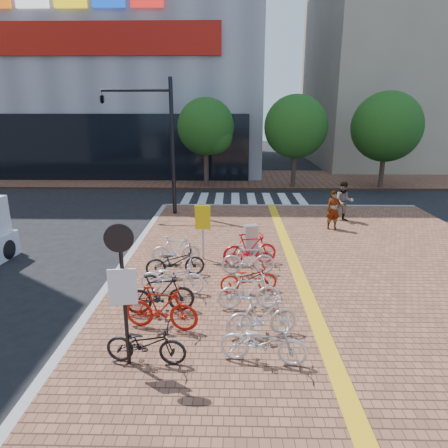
{
  "coord_description": "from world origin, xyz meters",
  "views": [
    {
      "loc": [
        -0.17,
        -9.87,
        5.37
      ],
      "look_at": [
        -0.48,
        4.14,
        1.3
      ],
      "focal_mm": 32.0,
      "sensor_mm": 36.0,
      "label": 1
    }
  ],
  "objects_px": {
    "notice_sign": "(122,279)",
    "traffic_light_pole": "(140,122)",
    "bike_11": "(250,249)",
    "pedestrian_a": "(333,210)",
    "bike_7": "(262,316)",
    "bike_10": "(248,259)",
    "bike_8": "(249,292)",
    "bike_3": "(172,277)",
    "pedestrian_b": "(344,202)",
    "utility_box": "(251,239)",
    "bike_5": "(176,250)",
    "bike_2": "(160,294)",
    "bike_4": "(175,262)",
    "yellow_sign": "(203,222)",
    "bike_1": "(161,308)",
    "bike_0": "(146,344)",
    "bike_6": "(263,342)",
    "bike_9": "(249,278)"
  },
  "relations": [
    {
      "from": "notice_sign",
      "to": "traffic_light_pole",
      "type": "bearing_deg",
      "value": 100.44
    },
    {
      "from": "bike_11",
      "to": "pedestrian_a",
      "type": "height_order",
      "value": "pedestrian_a"
    },
    {
      "from": "bike_7",
      "to": "bike_10",
      "type": "distance_m",
      "value": 3.7
    },
    {
      "from": "bike_11",
      "to": "notice_sign",
      "type": "bearing_deg",
      "value": 142.28
    },
    {
      "from": "bike_8",
      "to": "bike_3",
      "type": "bearing_deg",
      "value": 63.12
    },
    {
      "from": "traffic_light_pole",
      "to": "bike_7",
      "type": "bearing_deg",
      "value": -65.61
    },
    {
      "from": "bike_8",
      "to": "pedestrian_b",
      "type": "bearing_deg",
      "value": -32.56
    },
    {
      "from": "bike_8",
      "to": "utility_box",
      "type": "xyz_separation_m",
      "value": [
        0.23,
        4.45,
        0.02
      ]
    },
    {
      "from": "bike_5",
      "to": "utility_box",
      "type": "relative_size",
      "value": 1.6
    },
    {
      "from": "bike_2",
      "to": "bike_10",
      "type": "height_order",
      "value": "bike_2"
    },
    {
      "from": "utility_box",
      "to": "notice_sign",
      "type": "relative_size",
      "value": 0.34
    },
    {
      "from": "bike_4",
      "to": "utility_box",
      "type": "height_order",
      "value": "utility_box"
    },
    {
      "from": "bike_8",
      "to": "pedestrian_a",
      "type": "relative_size",
      "value": 0.97
    },
    {
      "from": "bike_7",
      "to": "bike_8",
      "type": "height_order",
      "value": "bike_7"
    },
    {
      "from": "bike_3",
      "to": "bike_5",
      "type": "distance_m",
      "value": 2.33
    },
    {
      "from": "bike_7",
      "to": "traffic_light_pole",
      "type": "xyz_separation_m",
      "value": [
        -5.23,
        11.54,
        4.08
      ]
    },
    {
      "from": "bike_3",
      "to": "bike_7",
      "type": "bearing_deg",
      "value": -129.74
    },
    {
      "from": "pedestrian_b",
      "to": "yellow_sign",
      "type": "distance_m",
      "value": 8.26
    },
    {
      "from": "bike_1",
      "to": "yellow_sign",
      "type": "relative_size",
      "value": 0.93
    },
    {
      "from": "bike_10",
      "to": "yellow_sign",
      "type": "bearing_deg",
      "value": 47.44
    },
    {
      "from": "bike_1",
      "to": "bike_5",
      "type": "height_order",
      "value": "bike_1"
    },
    {
      "from": "bike_0",
      "to": "pedestrian_a",
      "type": "distance_m",
      "value": 11.78
    },
    {
      "from": "bike_6",
      "to": "bike_7",
      "type": "xyz_separation_m",
      "value": [
        0.04,
        1.01,
        0.03
      ]
    },
    {
      "from": "bike_4",
      "to": "bike_6",
      "type": "height_order",
      "value": "bike_4"
    },
    {
      "from": "bike_6",
      "to": "pedestrian_b",
      "type": "bearing_deg",
      "value": -13.43
    },
    {
      "from": "bike_1",
      "to": "bike_5",
      "type": "xyz_separation_m",
      "value": [
        -0.23,
        4.3,
        -0.05
      ]
    },
    {
      "from": "bike_1",
      "to": "traffic_light_pole",
      "type": "distance_m",
      "value": 12.28
    },
    {
      "from": "bike_1",
      "to": "bike_3",
      "type": "distance_m",
      "value": 1.98
    },
    {
      "from": "bike_9",
      "to": "notice_sign",
      "type": "height_order",
      "value": "notice_sign"
    },
    {
      "from": "bike_1",
      "to": "bike_2",
      "type": "distance_m",
      "value": 0.82
    },
    {
      "from": "bike_1",
      "to": "bike_11",
      "type": "distance_m",
      "value": 4.86
    },
    {
      "from": "notice_sign",
      "to": "pedestrian_a",
      "type": "bearing_deg",
      "value": 56.35
    },
    {
      "from": "bike_9",
      "to": "bike_10",
      "type": "xyz_separation_m",
      "value": [
        0.03,
        1.34,
        0.08
      ]
    },
    {
      "from": "bike_11",
      "to": "pedestrian_b",
      "type": "bearing_deg",
      "value": -51.02
    },
    {
      "from": "pedestrian_b",
      "to": "utility_box",
      "type": "bearing_deg",
      "value": -133.23
    },
    {
      "from": "bike_5",
      "to": "utility_box",
      "type": "bearing_deg",
      "value": -75.22
    },
    {
      "from": "bike_10",
      "to": "traffic_light_pole",
      "type": "height_order",
      "value": "traffic_light_pole"
    },
    {
      "from": "bike_11",
      "to": "utility_box",
      "type": "bearing_deg",
      "value": -15.21
    },
    {
      "from": "bike_0",
      "to": "traffic_light_pole",
      "type": "relative_size",
      "value": 0.26
    },
    {
      "from": "bike_7",
      "to": "notice_sign",
      "type": "relative_size",
      "value": 0.56
    },
    {
      "from": "bike_2",
      "to": "bike_10",
      "type": "xyz_separation_m",
      "value": [
        2.41,
        2.61,
        -0.03
      ]
    },
    {
      "from": "bike_0",
      "to": "notice_sign",
      "type": "distance_m",
      "value": 1.55
    },
    {
      "from": "bike_0",
      "to": "bike_9",
      "type": "xyz_separation_m",
      "value": [
        2.29,
        3.45,
        -0.01
      ]
    },
    {
      "from": "bike_1",
      "to": "bike_3",
      "type": "height_order",
      "value": "bike_1"
    },
    {
      "from": "bike_3",
      "to": "bike_7",
      "type": "xyz_separation_m",
      "value": [
        2.45,
        -2.26,
        0.02
      ]
    },
    {
      "from": "bike_5",
      "to": "yellow_sign",
      "type": "xyz_separation_m",
      "value": [
        0.91,
        0.41,
        0.88
      ]
    },
    {
      "from": "bike_2",
      "to": "bike_4",
      "type": "bearing_deg",
      "value": -11.34
    },
    {
      "from": "bike_7",
      "to": "pedestrian_b",
      "type": "bearing_deg",
      "value": -35.95
    },
    {
      "from": "bike_1",
      "to": "bike_10",
      "type": "distance_m",
      "value": 4.08
    },
    {
      "from": "utility_box",
      "to": "bike_5",
      "type": "bearing_deg",
      "value": -155.42
    }
  ]
}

